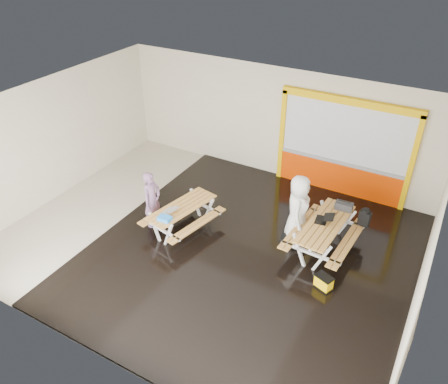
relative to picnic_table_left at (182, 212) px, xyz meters
The scene contains 14 objects.
room 1.39m from the picnic_table_left, ahead, with size 10.02×8.02×3.52m.
deck 2.11m from the picnic_table_left, ahead, with size 7.50×7.98×0.05m, color black.
kiosk 4.95m from the picnic_table_left, 52.43° to the left, with size 3.88×0.16×3.00m.
picnic_table_left is the anchor object (origin of this frame).
picnic_table_right 3.64m from the picnic_table_left, 16.45° to the left, with size 1.60×2.25×0.87m.
person_left 0.86m from the picnic_table_left, 166.92° to the right, with size 0.59×0.39×1.62m, color slate.
person_right 2.97m from the picnic_table_left, 23.57° to the left, with size 0.91×0.59×1.86m, color white.
laptop_left 0.42m from the picnic_table_left, 108.16° to the right, with size 0.39×0.36×0.15m.
laptop_right 3.60m from the picnic_table_left, 17.53° to the left, with size 0.48×0.44×0.18m.
blue_pouch 0.74m from the picnic_table_left, 92.95° to the right, with size 0.32×0.23×0.09m, color #257EE8.
toolbox 4.12m from the picnic_table_left, 25.99° to the left, with size 0.44×0.24×0.25m.
backpack 4.61m from the picnic_table_left, 23.28° to the left, with size 0.30×0.22×0.47m.
dark_case 2.84m from the picnic_table_left, 18.12° to the left, with size 0.42×0.32×0.16m, color black.
fluke_bag 3.98m from the picnic_table_left, ahead, with size 0.46×0.38×0.34m.
Camera 1 is at (4.79, -7.59, 7.23)m, focal length 35.52 mm.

